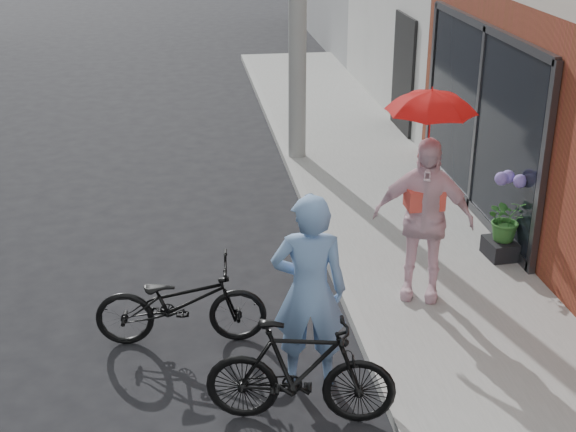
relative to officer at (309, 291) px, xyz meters
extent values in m
plane|color=black|center=(-0.28, 0.08, -0.94)|extent=(80.00, 80.00, 0.00)
cube|color=gray|center=(1.82, 2.08, -0.88)|extent=(2.20, 24.00, 0.12)
cube|color=#9E9E99|center=(0.66, 2.08, -0.88)|extent=(0.12, 24.00, 0.12)
cube|color=black|center=(2.88, 3.58, 0.42)|extent=(0.06, 3.80, 2.40)
imported|color=#6E93C5|center=(0.00, 0.00, 0.00)|extent=(0.74, 0.54, 1.88)
imported|color=black|center=(-1.15, 0.85, -0.49)|extent=(1.75, 0.72, 0.90)
imported|color=black|center=(-0.17, -0.58, -0.45)|extent=(1.70, 0.79, 0.98)
imported|color=silver|center=(1.43, 1.25, 0.08)|extent=(1.15, 0.79, 1.81)
imported|color=red|center=(1.43, 1.25, 1.37)|extent=(0.88, 0.88, 0.77)
cube|color=black|center=(2.72, 2.03, -0.71)|extent=(0.45, 0.45, 0.22)
imported|color=#316C2B|center=(2.72, 2.03, -0.33)|extent=(0.50, 0.43, 0.55)
camera|label=1|loc=(-1.08, -6.23, 3.46)|focal=50.00mm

